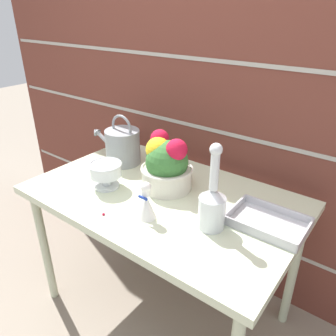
% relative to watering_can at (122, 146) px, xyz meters
% --- Properties ---
extents(ground_plane, '(12.00, 12.00, 0.00)m').
position_rel_watering_can_xyz_m(ground_plane, '(0.39, -0.14, -0.84)').
color(ground_plane, gray).
extents(brick_wall, '(3.60, 0.08, 2.20)m').
position_rel_watering_can_xyz_m(brick_wall, '(0.39, 0.36, 0.26)').
color(brick_wall, brown).
rests_on(brick_wall, ground_plane).
extents(patio_table, '(1.24, 0.77, 0.74)m').
position_rel_watering_can_xyz_m(patio_table, '(0.39, -0.14, -0.17)').
color(patio_table, beige).
rests_on(patio_table, ground_plane).
extents(watering_can, '(0.33, 0.19, 0.28)m').
position_rel_watering_can_xyz_m(watering_can, '(0.00, 0.00, 0.00)').
color(watering_can, gray).
rests_on(watering_can, patio_table).
extents(crystal_pedestal_bowl, '(0.16, 0.16, 0.12)m').
position_rel_watering_can_xyz_m(crystal_pedestal_bowl, '(0.13, -0.24, -0.02)').
color(crystal_pedestal_bowl, silver).
rests_on(crystal_pedestal_bowl, patio_table).
extents(flower_planter, '(0.25, 0.25, 0.27)m').
position_rel_watering_can_xyz_m(flower_planter, '(0.36, -0.08, 0.02)').
color(flower_planter, beige).
rests_on(flower_planter, patio_table).
extents(glass_decanter, '(0.11, 0.11, 0.36)m').
position_rel_watering_can_xyz_m(glass_decanter, '(0.69, -0.22, 0.01)').
color(glass_decanter, silver).
rests_on(glass_decanter, patio_table).
extents(figurine_vase, '(0.08, 0.08, 0.16)m').
position_rel_watering_can_xyz_m(figurine_vase, '(0.45, -0.32, -0.03)').
color(figurine_vase, white).
rests_on(figurine_vase, patio_table).
extents(wire_tray, '(0.30, 0.21, 0.04)m').
position_rel_watering_can_xyz_m(wire_tray, '(0.86, -0.07, -0.09)').
color(wire_tray, '#B7B7BC').
rests_on(wire_tray, patio_table).
extents(fallen_petal, '(0.01, 0.01, 0.01)m').
position_rel_watering_can_xyz_m(fallen_petal, '(0.29, -0.42, -0.10)').
color(fallen_petal, red).
rests_on(fallen_petal, patio_table).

